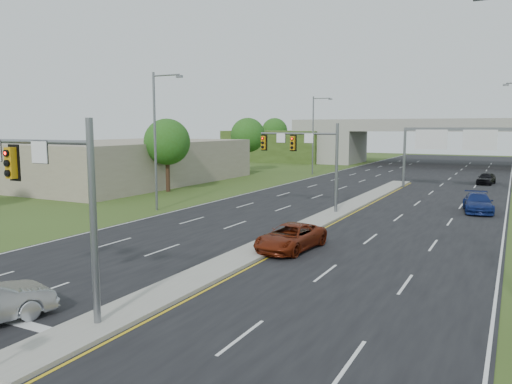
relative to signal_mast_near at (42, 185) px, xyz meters
The scene contains 18 objects.
ground 5.24m from the signal_mast_near, ahead, with size 240.00×240.00×0.00m, color #344619.
road 35.46m from the signal_mast_near, 86.31° to the left, with size 24.00×160.00×0.02m, color black.
median 23.64m from the signal_mast_near, 84.40° to the left, with size 2.00×54.00×0.16m, color gray.
lane_markings 29.41m from the signal_mast_near, 86.72° to the left, with size 23.72×160.00×0.01m.
signal_mast_near is the anchor object (origin of this frame).
signal_mast_far 25.00m from the signal_mast_near, 90.00° to the left, with size 6.62×0.60×7.00m.
sign_gantry 45.88m from the signal_mast_near, 78.75° to the left, with size 11.58×0.44×6.67m.
overpass 80.11m from the signal_mast_near, 88.38° to the left, with size 80.00×14.00×8.10m.
lightpole_l_mid 22.95m from the signal_mast_near, 118.79° to the left, with size 2.85×0.25×11.00m.
lightpole_l_far 56.19m from the signal_mast_near, 101.33° to the left, with size 2.85×0.25×11.00m.
tree_l_near 34.92m from the signal_mast_near, 120.53° to the left, with size 4.80×4.80×7.60m.
tree_l_mid 59.21m from the signal_mast_near, 111.54° to the left, with size 5.20×5.20×8.12m.
tree_back_a 100.64m from the signal_mast_near, 110.80° to the left, with size 6.00×6.00×8.85m.
tree_back_b 96.56m from the signal_mast_near, 103.01° to the left, with size 5.60×5.60×8.32m.
commercial_building 44.77m from the signal_mast_near, 128.34° to the left, with size 18.00×30.00×5.00m, color gray.
car_far_a 13.98m from the signal_mast_near, 73.68° to the left, with size 2.34×5.07×1.41m, color #5E1A09.
car_far_b 33.54m from the signal_mast_near, 68.86° to the left, with size 2.08×5.11×1.48m, color navy.
car_far_c 54.14m from the signal_mast_near, 77.67° to the left, with size 1.65×4.11×1.40m, color black.
Camera 1 is at (12.15, -11.79, 6.69)m, focal length 35.00 mm.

